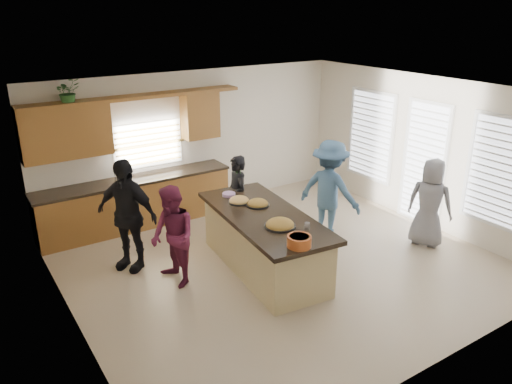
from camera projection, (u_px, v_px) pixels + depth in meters
floor at (281, 263)px, 8.21m from camera, size 6.50×6.50×0.00m
room_shell at (283, 151)px, 7.54m from camera, size 6.52×6.02×2.81m
back_cabinetry at (132, 180)px, 9.27m from camera, size 4.08×0.66×2.46m
right_wall_glazing at (426, 156)px, 9.28m from camera, size 0.06×4.00×2.25m
island at (264, 243)px, 7.88m from camera, size 1.43×2.81×0.95m
platter_front at (280, 225)px, 7.25m from camera, size 0.46×0.46×0.19m
platter_mid at (258, 204)px, 8.02m from camera, size 0.38×0.38×0.15m
platter_back at (239, 201)px, 8.14m from camera, size 0.37×0.37×0.15m
salad_bowl at (299, 241)px, 6.64m from camera, size 0.33×0.33×0.15m
clear_cup at (307, 226)px, 7.17m from camera, size 0.09×0.09×0.10m
plate_stack at (229, 194)px, 8.42m from camera, size 0.22×0.22×0.05m
flower_vase at (239, 176)px, 8.73m from camera, size 0.14×0.14×0.43m
potted_plant at (68, 92)px, 8.27m from camera, size 0.48×0.45×0.45m
woman_left_back at (237, 197)px, 8.89m from camera, size 0.43×0.60×1.52m
woman_left_mid at (173, 237)px, 7.35m from camera, size 0.63×0.79×1.55m
woman_left_front at (127, 215)px, 7.77m from camera, size 0.98×1.13×1.82m
woman_right_back at (330, 190)px, 8.81m from camera, size 1.04×1.33×1.81m
woman_right_front at (430, 203)px, 8.58m from camera, size 0.77×0.90×1.57m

